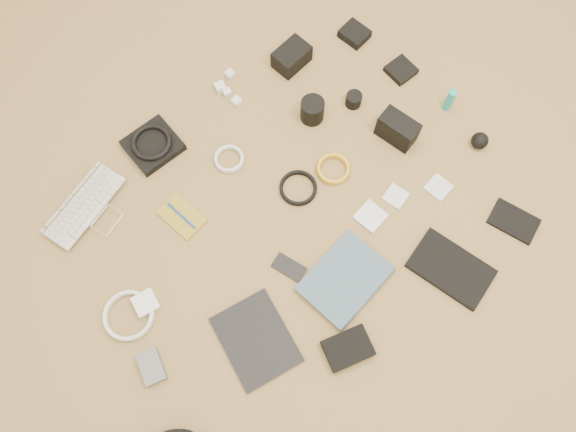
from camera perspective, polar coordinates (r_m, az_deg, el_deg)
laptop at (r=1.87m, az=-19.01°, el=0.32°), size 0.34×0.30×0.02m
headphone_pouch at (r=1.91m, az=-13.56°, el=7.00°), size 0.18×0.17×0.03m
headphones at (r=1.89m, az=-13.71°, el=7.31°), size 0.15×0.15×0.02m
charger_a at (r=1.98m, az=-6.89°, el=12.84°), size 0.04×0.04×0.03m
charger_b at (r=2.01m, az=-5.91°, el=14.12°), size 0.03×0.03×0.03m
charger_c at (r=1.97m, az=-6.20°, el=12.36°), size 0.03×0.03×0.02m
charger_d at (r=1.95m, az=-5.23°, el=11.51°), size 0.03×0.03×0.03m
dslr_camera at (r=2.02m, az=0.37°, el=15.86°), size 0.14×0.11×0.07m
lens_pouch at (r=2.11m, az=6.78°, el=17.89°), size 0.10×0.11×0.03m
notebook_olive at (r=1.80m, az=-10.75°, el=-0.04°), size 0.12×0.16×0.01m
pen_blue at (r=1.80m, az=-10.79°, el=0.04°), size 0.04×0.12×0.01m
cable_white_a at (r=1.86m, az=-5.99°, el=5.71°), size 0.11×0.11×0.01m
lens_a at (r=1.89m, az=2.48°, el=10.69°), size 0.10×0.10×0.09m
lens_b at (r=1.95m, az=6.69°, el=11.66°), size 0.06×0.06×0.05m
card_reader at (r=2.05m, az=11.40°, el=14.33°), size 0.10×0.10×0.02m
power_brick at (r=1.74m, az=-14.22°, el=-8.60°), size 0.07×0.07×0.03m
cable_white_b at (r=1.75m, az=-15.83°, el=-9.72°), size 0.17×0.17×0.01m
cable_black at (r=1.81m, az=1.04°, el=2.80°), size 0.15×0.15×0.01m
cable_yellow at (r=1.84m, az=4.61°, el=4.72°), size 0.14×0.14×0.01m
flash at (r=1.88m, az=11.07°, el=8.64°), size 0.11×0.14×0.10m
lens_cleaner at (r=1.98m, az=16.09°, el=11.25°), size 0.03×0.03×0.10m
battery_charger at (r=1.71m, az=-13.68°, el=-14.70°), size 0.08×0.10×0.03m
tablet at (r=1.68m, az=-3.26°, el=-12.42°), size 0.21×0.26×0.01m
phone at (r=1.72m, az=0.11°, el=-5.24°), size 0.09×0.11×0.01m
filter_case_left at (r=1.79m, az=8.39°, el=-0.04°), size 0.10×0.10×0.01m
filter_case_mid at (r=1.83m, az=10.88°, el=1.97°), size 0.09×0.09×0.01m
filter_case_right at (r=1.87m, az=15.03°, el=2.82°), size 0.08×0.08×0.01m
air_blower at (r=1.96m, az=18.90°, el=7.25°), size 0.07×0.07×0.06m
drive_case at (r=1.67m, az=6.10°, el=-13.22°), size 0.15×0.12×0.03m
paperback at (r=1.71m, az=8.24°, el=-8.47°), size 0.29×0.24×0.03m
notebook_black_a at (r=1.79m, az=16.22°, el=-5.15°), size 0.22×0.28×0.02m
notebook_black_b at (r=1.90m, az=21.95°, el=-0.50°), size 0.15×0.17×0.01m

